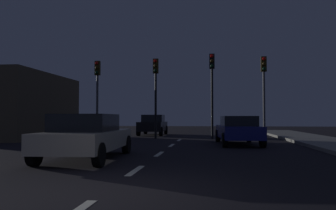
{
  "coord_description": "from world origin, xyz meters",
  "views": [
    {
      "loc": [
        1.82,
        -5.48,
        1.28
      ],
      "look_at": [
        -0.73,
        14.64,
        2.05
      ],
      "focal_mm": 36.16,
      "sensor_mm": 36.0,
      "label": 1
    }
  ],
  "objects_px": {
    "traffic_signal_center_right": "(212,79)",
    "traffic_signal_far_right": "(264,81)",
    "car_stopped_ahead": "(238,130)",
    "traffic_signal_center_left": "(156,83)",
    "traffic_signal_far_left": "(97,84)",
    "car_oncoming_far": "(153,125)",
    "car_adjacent_lane": "(87,136)"
  },
  "relations": [
    {
      "from": "traffic_signal_center_right",
      "to": "traffic_signal_far_right",
      "type": "xyz_separation_m",
      "value": [
        3.05,
        -0.0,
        -0.15
      ]
    },
    {
      "from": "traffic_signal_far_right",
      "to": "car_stopped_ahead",
      "type": "bearing_deg",
      "value": -114.95
    },
    {
      "from": "traffic_signal_center_right",
      "to": "traffic_signal_center_left",
      "type": "bearing_deg",
      "value": -179.99
    },
    {
      "from": "traffic_signal_far_left",
      "to": "car_oncoming_far",
      "type": "distance_m",
      "value": 5.86
    },
    {
      "from": "car_adjacent_lane",
      "to": "traffic_signal_center_right",
      "type": "bearing_deg",
      "value": 69.33
    },
    {
      "from": "traffic_signal_far_right",
      "to": "car_oncoming_far",
      "type": "distance_m",
      "value": 9.05
    },
    {
      "from": "traffic_signal_far_left",
      "to": "traffic_signal_far_right",
      "type": "xyz_separation_m",
      "value": [
        10.24,
        0.0,
        0.03
      ]
    },
    {
      "from": "traffic_signal_center_left",
      "to": "traffic_signal_far_right",
      "type": "xyz_separation_m",
      "value": [
        6.5,
        -0.0,
        -0.01
      ]
    },
    {
      "from": "traffic_signal_center_left",
      "to": "car_oncoming_far",
      "type": "relative_size",
      "value": 1.26
    },
    {
      "from": "traffic_signal_center_right",
      "to": "car_adjacent_lane",
      "type": "distance_m",
      "value": 11.45
    },
    {
      "from": "traffic_signal_center_right",
      "to": "car_adjacent_lane",
      "type": "height_order",
      "value": "traffic_signal_center_right"
    },
    {
      "from": "traffic_signal_center_left",
      "to": "traffic_signal_far_left",
      "type": "bearing_deg",
      "value": -180.0
    },
    {
      "from": "traffic_signal_far_left",
      "to": "traffic_signal_center_left",
      "type": "bearing_deg",
      "value": 0.0
    },
    {
      "from": "traffic_signal_far_right",
      "to": "car_adjacent_lane",
      "type": "xyz_separation_m",
      "value": [
        -6.96,
        -10.37,
        -2.73
      ]
    },
    {
      "from": "traffic_signal_far_right",
      "to": "car_stopped_ahead",
      "type": "xyz_separation_m",
      "value": [
        -1.84,
        -3.95,
        -2.74
      ]
    },
    {
      "from": "traffic_signal_far_left",
      "to": "car_adjacent_lane",
      "type": "bearing_deg",
      "value": -72.47
    },
    {
      "from": "traffic_signal_center_left",
      "to": "car_stopped_ahead",
      "type": "bearing_deg",
      "value": -40.22
    },
    {
      "from": "car_adjacent_lane",
      "to": "traffic_signal_far_right",
      "type": "bearing_deg",
      "value": 56.11
    },
    {
      "from": "car_adjacent_lane",
      "to": "car_oncoming_far",
      "type": "xyz_separation_m",
      "value": [
        -0.47,
        14.77,
        0.05
      ]
    },
    {
      "from": "traffic_signal_far_right",
      "to": "car_adjacent_lane",
      "type": "height_order",
      "value": "traffic_signal_far_right"
    },
    {
      "from": "traffic_signal_center_right",
      "to": "car_oncoming_far",
      "type": "xyz_separation_m",
      "value": [
        -4.38,
        4.41,
        -2.83
      ]
    },
    {
      "from": "traffic_signal_center_right",
      "to": "car_stopped_ahead",
      "type": "bearing_deg",
      "value": -72.91
    },
    {
      "from": "traffic_signal_far_left",
      "to": "traffic_signal_center_right",
      "type": "xyz_separation_m",
      "value": [
        7.19,
        0.0,
        0.18
      ]
    },
    {
      "from": "car_stopped_ahead",
      "to": "car_oncoming_far",
      "type": "bearing_deg",
      "value": 123.8
    },
    {
      "from": "traffic_signal_far_left",
      "to": "car_stopped_ahead",
      "type": "xyz_separation_m",
      "value": [
        8.4,
        -3.95,
        -2.71
      ]
    },
    {
      "from": "traffic_signal_far_left",
      "to": "traffic_signal_far_right",
      "type": "relative_size",
      "value": 0.99
    },
    {
      "from": "traffic_signal_center_left",
      "to": "car_oncoming_far",
      "type": "height_order",
      "value": "traffic_signal_center_left"
    },
    {
      "from": "traffic_signal_center_right",
      "to": "car_oncoming_far",
      "type": "bearing_deg",
      "value": 134.81
    },
    {
      "from": "traffic_signal_center_right",
      "to": "traffic_signal_far_right",
      "type": "distance_m",
      "value": 3.05
    },
    {
      "from": "traffic_signal_far_left",
      "to": "car_stopped_ahead",
      "type": "relative_size",
      "value": 1.07
    },
    {
      "from": "traffic_signal_center_right",
      "to": "traffic_signal_far_left",
      "type": "bearing_deg",
      "value": -180.0
    },
    {
      "from": "traffic_signal_center_right",
      "to": "car_stopped_ahead",
      "type": "xyz_separation_m",
      "value": [
        1.21,
        -3.95,
        -2.89
      ]
    }
  ]
}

